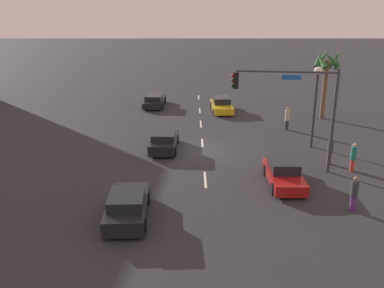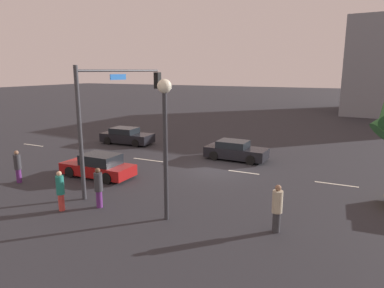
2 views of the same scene
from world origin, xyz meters
name	(u,v)px [view 1 (image 1 of 2)]	position (x,y,z in m)	size (l,w,h in m)	color
ground_plane	(203,151)	(0.00, 0.00, 0.00)	(220.00, 220.00, 0.00)	#28282D
lane_stripe_0	(199,97)	(-18.00, 0.00, 0.01)	(2.12, 0.14, 0.01)	silver
lane_stripe_1	(200,111)	(-11.78, 0.00, 0.01)	(2.06, 0.14, 0.01)	silver
lane_stripe_2	(201,124)	(-6.97, 0.00, 0.01)	(2.23, 0.14, 0.01)	silver
lane_stripe_3	(202,143)	(-1.72, 0.00, 0.01)	(1.93, 0.14, 0.01)	silver
lane_stripe_4	(205,180)	(5.17, 0.00, 0.01)	(2.36, 0.14, 0.01)	silver
car_0	(222,105)	(-11.54, 2.11, 0.62)	(4.62, 2.08, 1.36)	gold
car_1	(164,141)	(-0.27, -2.76, 0.62)	(4.29, 2.02, 1.32)	black
car_2	(284,173)	(5.69, 4.46, 0.63)	(4.36, 1.89, 1.37)	maroon
car_3	(155,101)	(-13.65, -4.59, 0.58)	(4.72, 2.15, 1.22)	black
car_4	(127,206)	(9.74, -3.87, 0.64)	(4.46, 2.09, 1.35)	black
traffic_signal	(299,101)	(3.66, 5.51, 4.36)	(1.07, 6.13, 6.34)	#38383D
streetlamp	(316,91)	(-0.79, 7.87, 4.09)	(0.56, 0.56, 5.79)	#2D2D33
pedestrian_0	(354,193)	(8.98, 7.20, 0.96)	(0.39, 0.39, 1.82)	#59266B
pedestrian_1	(287,118)	(-5.18, 7.06, 1.00)	(0.55, 0.55, 1.90)	#333338
pedestrian_2	(353,157)	(3.87, 9.08, 0.96)	(0.49, 0.49, 1.82)	#BF3833
pedestrian_3	(330,150)	(2.59, 8.07, 0.98)	(0.50, 0.50, 1.86)	#59266B
palm_tree_0	(327,66)	(-8.95, 11.12, 4.72)	(2.47, 2.69, 6.27)	brown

